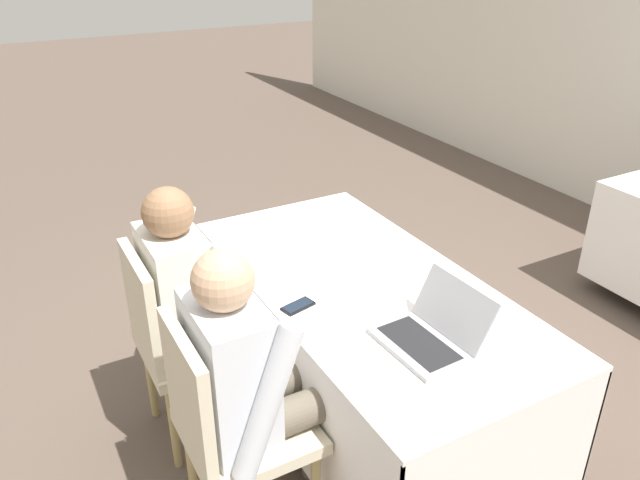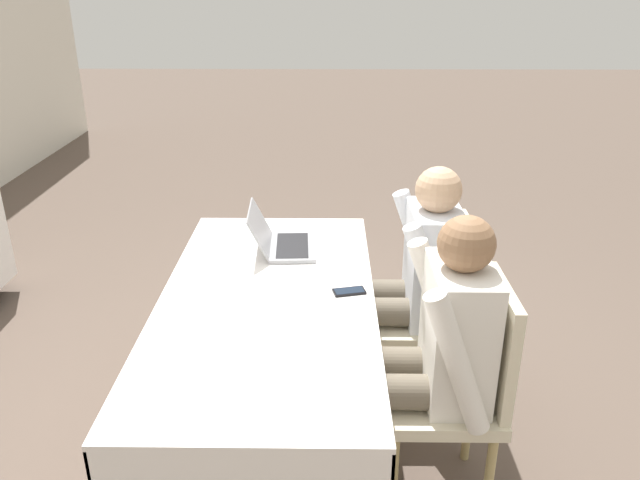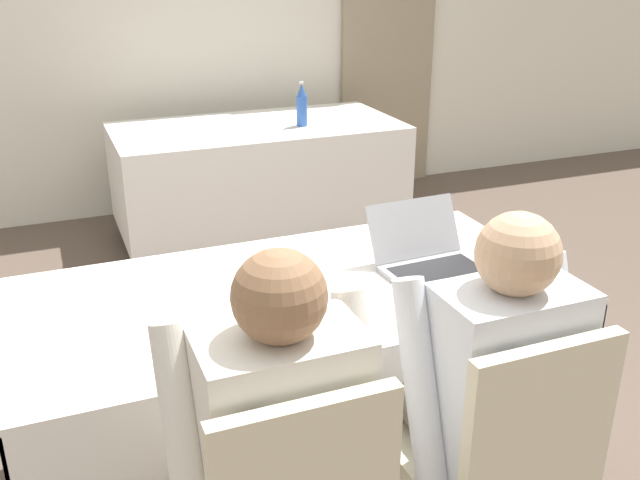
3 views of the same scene
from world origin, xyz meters
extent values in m
plane|color=brown|center=(0.00, 0.00, 0.00)|extent=(24.00, 24.00, 0.00)
cube|color=white|center=(0.00, 0.00, 0.71)|extent=(1.76, 0.87, 0.02)
cube|color=white|center=(0.00, -0.43, 0.41)|extent=(1.76, 0.01, 0.59)
cube|color=white|center=(0.00, 0.43, 0.41)|extent=(1.76, 0.01, 0.59)
cube|color=white|center=(0.88, 0.00, 0.41)|extent=(0.01, 0.87, 0.59)
cylinder|color=#333333|center=(0.00, 0.00, 0.06)|extent=(0.06, 0.06, 0.11)
cube|color=#99999E|center=(0.47, -0.08, 0.73)|extent=(0.35, 0.23, 0.02)
cube|color=black|center=(0.47, -0.08, 0.75)|extent=(0.31, 0.16, 0.00)
cube|color=#99999E|center=(0.47, 0.07, 0.84)|extent=(0.34, 0.11, 0.19)
cube|color=black|center=(0.47, 0.07, 0.84)|extent=(0.31, 0.09, 0.16)
cube|color=black|center=(0.04, -0.33, 0.73)|extent=(0.09, 0.14, 0.01)
cube|color=#192333|center=(0.04, -0.33, 0.74)|extent=(0.08, 0.13, 0.00)
cube|color=white|center=(0.22, -0.21, 0.73)|extent=(0.28, 0.34, 0.00)
cylinder|color=tan|center=(-0.11, -0.49, 0.21)|extent=(0.04, 0.04, 0.43)
cylinder|color=tan|center=(-0.47, -0.49, 0.21)|extent=(0.04, 0.04, 0.43)
cylinder|color=tan|center=(-0.11, -0.84, 0.21)|extent=(0.04, 0.04, 0.43)
cylinder|color=tan|center=(-0.47, -0.84, 0.21)|extent=(0.04, 0.04, 0.43)
cube|color=beige|center=(-0.29, -0.67, 0.45)|extent=(0.44, 0.44, 0.05)
cube|color=beige|center=(-0.29, -0.87, 0.70)|extent=(0.40, 0.04, 0.45)
cylinder|color=tan|center=(0.47, -0.49, 0.21)|extent=(0.04, 0.04, 0.43)
cylinder|color=tan|center=(0.11, -0.49, 0.21)|extent=(0.04, 0.04, 0.43)
cylinder|color=tan|center=(0.47, -0.84, 0.21)|extent=(0.04, 0.04, 0.43)
cylinder|color=tan|center=(0.11, -0.84, 0.21)|extent=(0.04, 0.04, 0.43)
cube|color=beige|center=(0.29, -0.67, 0.45)|extent=(0.44, 0.44, 0.05)
cube|color=beige|center=(0.29, -0.87, 0.70)|extent=(0.40, 0.04, 0.45)
cylinder|color=#665B4C|center=(-0.20, -0.54, 0.54)|extent=(0.13, 0.42, 0.13)
cylinder|color=#665B4C|center=(-0.38, -0.54, 0.54)|extent=(0.13, 0.42, 0.13)
cylinder|color=#665B4C|center=(-0.20, -0.36, 0.24)|extent=(0.10, 0.10, 0.48)
cylinder|color=#665B4C|center=(-0.38, -0.36, 0.24)|extent=(0.10, 0.10, 0.48)
cube|color=silver|center=(-0.29, -0.72, 0.74)|extent=(0.36, 0.22, 0.52)
cylinder|color=silver|center=(-0.08, -0.68, 0.74)|extent=(0.08, 0.26, 0.54)
cylinder|color=silver|center=(-0.50, -0.68, 0.74)|extent=(0.08, 0.26, 0.54)
sphere|color=#8C6647|center=(-0.29, -0.72, 1.09)|extent=(0.20, 0.20, 0.20)
cylinder|color=#665B4C|center=(0.38, -0.54, 0.54)|extent=(0.13, 0.42, 0.13)
cylinder|color=#665B4C|center=(0.20, -0.54, 0.54)|extent=(0.13, 0.42, 0.13)
cylinder|color=#665B4C|center=(0.38, -0.36, 0.24)|extent=(0.10, 0.10, 0.48)
cylinder|color=#665B4C|center=(0.20, -0.36, 0.24)|extent=(0.10, 0.10, 0.48)
cube|color=silver|center=(0.29, -0.72, 0.74)|extent=(0.36, 0.22, 0.52)
cylinder|color=silver|center=(0.50, -0.68, 0.74)|extent=(0.08, 0.26, 0.54)
cylinder|color=silver|center=(0.08, -0.68, 0.74)|extent=(0.08, 0.26, 0.54)
sphere|color=tan|center=(0.29, -0.72, 1.09)|extent=(0.20, 0.20, 0.20)
camera|label=1|loc=(1.88, -1.25, 2.06)|focal=35.00mm
camera|label=2|loc=(-2.24, -0.24, 1.93)|focal=35.00mm
camera|label=3|loc=(-0.69, -1.94, 1.74)|focal=40.00mm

